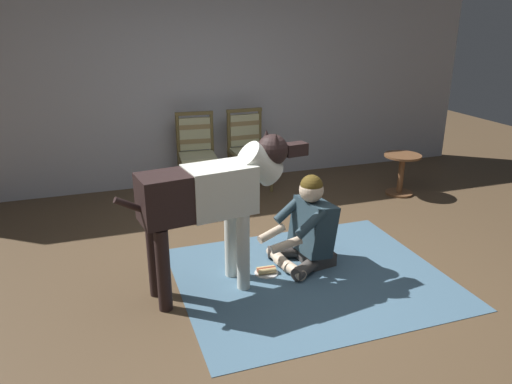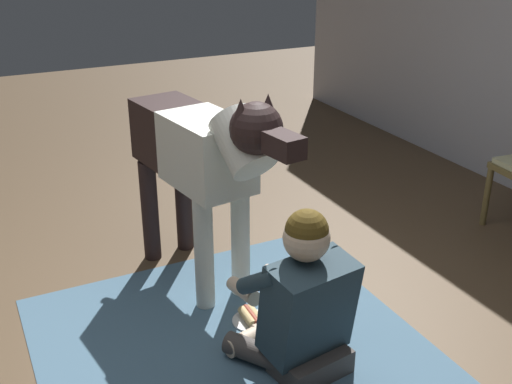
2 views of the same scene
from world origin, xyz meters
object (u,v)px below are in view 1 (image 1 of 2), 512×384
at_px(dining_chair_right_of_pair, 248,145).
at_px(large_dog, 213,195).
at_px(hot_dog_on_plate, 266,271).
at_px(round_side_table, 401,170).
at_px(dining_chair_left_of_pair, 197,149).
at_px(person_sitting_on_floor, 308,229).

xyz_separation_m(dining_chair_right_of_pair, large_dog, (-1.03, -2.29, 0.25)).
distance_m(hot_dog_on_plate, round_side_table, 2.62).
relative_size(dining_chair_right_of_pair, round_side_table, 1.96).
bearing_deg(large_dog, dining_chair_left_of_pair, 80.72).
bearing_deg(round_side_table, large_dog, -152.45).
bearing_deg(hot_dog_on_plate, person_sitting_on_floor, 8.59).
bearing_deg(hot_dog_on_plate, dining_chair_right_of_pair, 75.79).
relative_size(hot_dog_on_plate, round_side_table, 0.41).
height_order(person_sitting_on_floor, large_dog, large_dog).
height_order(dining_chair_left_of_pair, large_dog, large_dog).
distance_m(dining_chair_left_of_pair, round_side_table, 2.50).
relative_size(large_dog, hot_dog_on_plate, 7.63).
height_order(person_sitting_on_floor, round_side_table, person_sitting_on_floor).
bearing_deg(person_sitting_on_floor, dining_chair_left_of_pair, 102.75).
bearing_deg(large_dog, person_sitting_on_floor, 8.59).
distance_m(dining_chair_left_of_pair, person_sitting_on_floor, 2.23).
height_order(dining_chair_left_of_pair, person_sitting_on_floor, dining_chair_left_of_pair).
height_order(dining_chair_left_of_pair, dining_chair_right_of_pair, same).
xyz_separation_m(dining_chair_left_of_pair, large_dog, (-0.37, -2.29, 0.25)).
bearing_deg(dining_chair_right_of_pair, person_sitting_on_floor, -94.30).
xyz_separation_m(dining_chair_left_of_pair, person_sitting_on_floor, (0.49, -2.16, -0.21)).
bearing_deg(dining_chair_right_of_pair, dining_chair_left_of_pair, -179.97).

